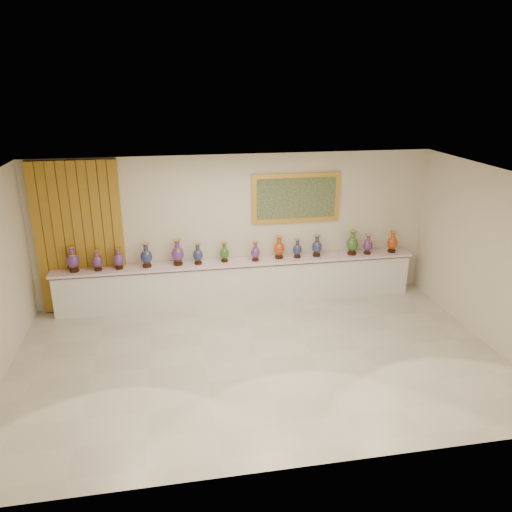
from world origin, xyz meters
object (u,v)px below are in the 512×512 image
Objects in this scene: vase_1 at (97,261)px; vase_2 at (119,259)px; vase_0 at (73,260)px; counter at (239,282)px.

vase_1 is 0.39m from vase_2.
vase_0 is 1.22× the size of vase_1.
vase_0 is (-3.17, -0.04, 0.69)m from counter.
vase_0 reaches higher than counter.
counter is 2.42m from vase_2.
counter is at bearing 1.04° from vase_1.
vase_2 is at bearing -178.99° from counter.
vase_0 reaches higher than vase_1.
counter is 17.09× the size of vase_2.
vase_2 is (0.84, -0.00, -0.04)m from vase_0.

